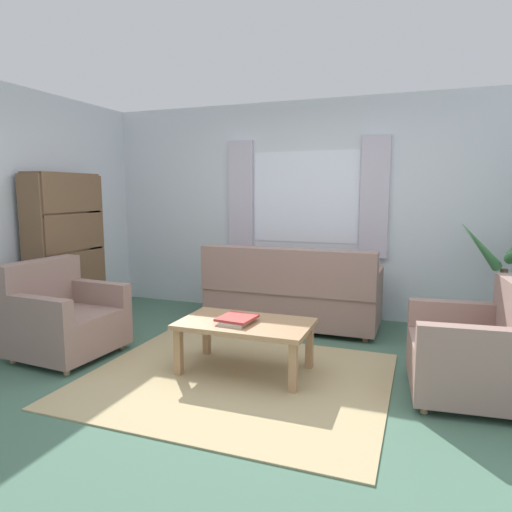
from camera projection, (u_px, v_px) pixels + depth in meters
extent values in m
plane|color=#476B56|center=(236.00, 379.00, 3.70)|extent=(6.24, 6.24, 0.00)
cube|color=silver|center=(306.00, 209.00, 5.61)|extent=(5.32, 0.12, 2.60)
cube|color=white|center=(305.00, 197.00, 5.54)|extent=(1.30, 0.01, 1.10)
cube|color=silver|center=(241.00, 197.00, 5.79)|extent=(0.32, 0.06, 1.40)
cube|color=silver|center=(375.00, 197.00, 5.22)|extent=(0.32, 0.06, 1.40)
cube|color=tan|center=(236.00, 379.00, 3.70)|extent=(2.40, 2.02, 0.01)
cube|color=gray|center=(293.00, 304.00, 5.18)|extent=(1.90, 0.80, 0.38)
cube|color=gray|center=(286.00, 271.00, 4.82)|extent=(1.90, 0.20, 0.48)
cube|color=gray|center=(372.00, 282.00, 4.84)|extent=(0.16, 0.80, 0.24)
cube|color=gray|center=(223.00, 272.00, 5.43)|extent=(0.16, 0.80, 0.24)
cylinder|color=#A87F56|center=(372.00, 323.00, 5.20)|extent=(0.06, 0.06, 0.06)
cylinder|color=#A87F56|center=(235.00, 310.00, 5.78)|extent=(0.06, 0.06, 0.06)
cylinder|color=#A87F56|center=(365.00, 338.00, 4.64)|extent=(0.06, 0.06, 0.06)
cylinder|color=#A87F56|center=(215.00, 322.00, 5.22)|extent=(0.06, 0.06, 0.06)
cube|color=gray|center=(68.00, 331.00, 4.20)|extent=(0.85, 0.89, 0.36)
cube|color=gray|center=(40.00, 284.00, 4.28)|extent=(0.24, 0.85, 0.46)
cube|color=gray|center=(33.00, 309.00, 3.84)|extent=(0.81, 0.17, 0.22)
cube|color=gray|center=(95.00, 292.00, 4.49)|extent=(0.81, 0.17, 0.22)
cylinder|color=#A87F56|center=(67.00, 371.00, 3.80)|extent=(0.05, 0.05, 0.06)
cylinder|color=#A87F56|center=(122.00, 346.00, 4.41)|extent=(0.05, 0.05, 0.06)
cylinder|color=#A87F56|center=(13.00, 359.00, 4.06)|extent=(0.05, 0.05, 0.06)
cylinder|color=#A87F56|center=(72.00, 337.00, 4.67)|extent=(0.05, 0.05, 0.06)
cube|color=gray|center=(467.00, 366.00, 3.35)|extent=(0.88, 0.91, 0.36)
cube|color=gray|center=(461.00, 315.00, 3.66)|extent=(0.81, 0.20, 0.22)
cube|color=gray|center=(480.00, 344.00, 2.97)|extent=(0.81, 0.20, 0.22)
cylinder|color=#A87F56|center=(416.00, 371.00, 3.79)|extent=(0.05, 0.05, 0.06)
cylinder|color=#A87F56|center=(424.00, 409.00, 3.14)|extent=(0.05, 0.05, 0.06)
cylinder|color=#A87F56|center=(501.00, 379.00, 3.63)|extent=(0.05, 0.05, 0.06)
cube|color=#A87F56|center=(245.00, 324.00, 3.79)|extent=(1.10, 0.64, 0.04)
cube|color=#A87F56|center=(179.00, 352.00, 3.75)|extent=(0.06, 0.06, 0.40)
cube|color=#A87F56|center=(293.00, 368.00, 3.42)|extent=(0.06, 0.06, 0.40)
cube|color=#A87F56|center=(207.00, 334.00, 4.23)|extent=(0.06, 0.06, 0.40)
cube|color=#A87F56|center=(309.00, 346.00, 3.90)|extent=(0.06, 0.06, 0.40)
cube|color=beige|center=(237.00, 321.00, 3.76)|extent=(0.21, 0.31, 0.03)
cube|color=#B23833|center=(237.00, 318.00, 3.76)|extent=(0.30, 0.32, 0.02)
cylinder|color=#B7B2A8|center=(499.00, 331.00, 4.49)|extent=(0.37, 0.37, 0.30)
cylinder|color=brown|center=(502.00, 293.00, 4.43)|extent=(0.07, 0.07, 0.47)
cone|color=#47894C|center=(478.00, 243.00, 4.65)|extent=(0.42, 0.47, 0.50)
cone|color=#47894C|center=(483.00, 249.00, 4.25)|extent=(0.42, 0.44, 0.49)
cube|color=brown|center=(93.00, 247.00, 5.51)|extent=(0.30, 0.04, 1.70)
cube|color=brown|center=(34.00, 257.00, 4.67)|extent=(0.30, 0.04, 1.70)
cube|color=brown|center=(76.00, 252.00, 5.04)|extent=(0.02, 0.90, 1.70)
cube|color=brown|center=(70.00, 324.00, 5.21)|extent=(0.30, 0.86, 0.02)
cube|color=brown|center=(68.00, 288.00, 5.15)|extent=(0.30, 0.86, 0.02)
cube|color=brown|center=(66.00, 251.00, 5.09)|extent=(0.30, 0.86, 0.02)
cube|color=brown|center=(63.00, 213.00, 5.03)|extent=(0.30, 0.86, 0.02)
cube|color=brown|center=(61.00, 174.00, 4.97)|extent=(0.30, 0.86, 0.02)
cube|color=orange|center=(87.00, 236.00, 5.40)|extent=(0.23, 0.07, 0.25)
cube|color=#5B8E93|center=(82.00, 236.00, 5.33)|extent=(0.28, 0.07, 0.26)
cube|color=#387F4C|center=(77.00, 238.00, 5.25)|extent=(0.27, 0.09, 0.22)
cube|color=orange|center=(72.00, 239.00, 5.17)|extent=(0.25, 0.06, 0.23)
cube|color=#335199|center=(68.00, 241.00, 5.11)|extent=(0.24, 0.06, 0.19)
cube|color=gold|center=(63.00, 239.00, 5.04)|extent=(0.27, 0.06, 0.25)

